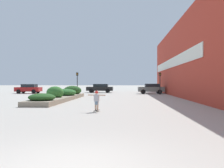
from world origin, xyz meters
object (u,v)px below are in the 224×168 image
object	(u,v)px
car_center_left	(216,88)
car_rightmost	(151,88)
traffic_light_right	(160,79)
car_center_right	(29,88)
skateboarder	(97,98)
car_leftmost	(100,88)
skateboard	(97,111)
traffic_light_left	(77,79)

from	to	relation	value
car_center_left	car_rightmost	world-z (taller)	car_rightmost
car_rightmost	traffic_light_right	world-z (taller)	traffic_light_right
car_center_left	car_center_right	world-z (taller)	car_center_right
skateboarder	car_leftmost	world-z (taller)	car_leftmost
car_center_left	traffic_light_right	distance (m)	13.20
skateboard	skateboarder	size ratio (longest dim) A/B	0.57
skateboard	car_leftmost	bearing A→B (deg)	108.59
car_center_left	car_center_right	xyz separation A→B (m)	(-30.48, -4.65, 0.02)
skateboarder	traffic_light_right	distance (m)	21.60
skateboarder	car_rightmost	xyz separation A→B (m)	(5.46, 23.82, 0.03)
skateboard	traffic_light_left	xyz separation A→B (m)	(-5.25, 20.44, 2.10)
skateboarder	car_center_left	world-z (taller)	car_center_left
car_leftmost	car_rightmost	world-z (taller)	car_rightmost
car_center_right	car_rightmost	world-z (taller)	car_rightmost
skateboarder	traffic_light_left	world-z (taller)	traffic_light_left
car_center_right	traffic_light_right	distance (m)	20.33
skateboard	skateboarder	distance (m)	0.72
skateboard	car_leftmost	world-z (taller)	car_leftmost
traffic_light_left	traffic_light_right	distance (m)	11.61
skateboard	car_leftmost	xyz separation A→B (m)	(-2.79, 27.65, 0.72)
skateboarder	car_rightmost	bearing A→B (deg)	89.93
traffic_light_right	car_leftmost	bearing A→B (deg)	142.34
skateboard	traffic_light_right	xyz separation A→B (m)	(6.36, 20.59, 2.08)
car_leftmost	car_center_right	world-z (taller)	car_leftmost
car_rightmost	car_center_right	bearing A→B (deg)	89.80
skateboard	traffic_light_left	distance (m)	21.21
car_center_left	traffic_light_right	bearing A→B (deg)	-52.81
traffic_light_right	traffic_light_left	bearing A→B (deg)	-179.24
car_leftmost	skateboard	bearing A→B (deg)	-174.25
car_leftmost	traffic_light_left	xyz separation A→B (m)	(-2.47, -7.21, 1.38)
skateboarder	car_leftmost	bearing A→B (deg)	108.59
skateboarder	car_leftmost	size ratio (longest dim) A/B	0.26
skateboard	car_center_left	world-z (taller)	car_center_left
car_center_right	traffic_light_right	xyz separation A→B (m)	(20.02, -3.29, 1.37)
car_leftmost	traffic_light_right	size ratio (longest dim) A/B	1.43
skateboarder	car_center_right	xyz separation A→B (m)	(-13.66, 23.88, -0.01)
skateboard	car_center_right	bearing A→B (deg)	132.60
car_leftmost	car_center_left	distance (m)	19.63
car_center_left	traffic_light_right	xyz separation A→B (m)	(-10.46, -7.94, 1.38)
skateboard	car_center_left	xyz separation A→B (m)	(16.82, 28.53, 0.70)
skateboard	car_rightmost	xyz separation A→B (m)	(5.46, 23.82, 0.75)
car_center_right	traffic_light_right	size ratio (longest dim) A/B	1.24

